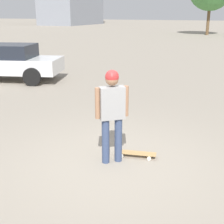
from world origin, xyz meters
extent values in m
plane|color=gray|center=(0.00, 0.00, 0.00)|extent=(220.00, 220.00, 0.00)
cylinder|color=#38476B|center=(-0.09, -0.08, 0.43)|extent=(0.14, 0.14, 0.85)
cylinder|color=#38476B|center=(0.09, 0.08, 0.43)|extent=(0.14, 0.14, 0.85)
cube|color=#999999|center=(0.00, 0.00, 1.15)|extent=(0.47, 0.44, 0.59)
cylinder|color=#9E7051|center=(-0.21, -0.17, 1.16)|extent=(0.09, 0.09, 0.56)
cylinder|color=#9E7051|center=(0.21, 0.17, 1.16)|extent=(0.09, 0.09, 0.56)
sphere|color=#9E7051|center=(0.00, 0.00, 1.58)|extent=(0.23, 0.23, 0.23)
sphere|color=red|center=(0.00, 0.00, 1.62)|extent=(0.24, 0.24, 0.24)
cube|color=tan|center=(0.35, 0.36, 0.08)|extent=(0.80, 0.33, 0.01)
cylinder|color=silver|center=(0.11, 0.21, 0.04)|extent=(0.08, 0.04, 0.08)
cylinder|color=silver|center=(0.07, 0.41, 0.04)|extent=(0.08, 0.04, 0.08)
cylinder|color=silver|center=(0.63, 0.31, 0.04)|extent=(0.08, 0.04, 0.08)
cylinder|color=silver|center=(0.59, 0.52, 0.04)|extent=(0.08, 0.04, 0.08)
cube|color=silver|center=(-6.80, 5.10, 0.64)|extent=(4.57, 2.86, 0.59)
cube|color=#1E232D|center=(-6.70, 5.13, 1.20)|extent=(2.28, 2.04, 0.53)
cylinder|color=black|center=(-5.29, 4.64, 0.35)|extent=(0.72, 0.39, 0.69)
cylinder|color=black|center=(-5.78, 6.30, 0.35)|extent=(0.72, 0.39, 0.69)
cylinder|color=brown|center=(-2.73, 36.22, 1.80)|extent=(0.36, 0.36, 3.61)
camera|label=1|loc=(2.09, -4.88, 2.68)|focal=50.00mm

